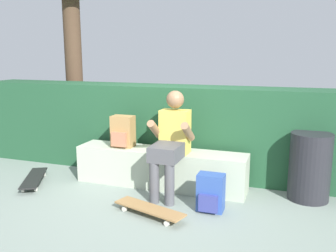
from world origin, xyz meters
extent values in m
plane|color=gray|center=(0.00, 0.00, 0.00)|extent=(24.00, 24.00, 0.00)
cube|color=#A8B39B|center=(0.00, 0.33, 0.23)|extent=(2.15, 0.42, 0.47)
cube|color=gold|center=(0.21, 0.27, 0.73)|extent=(0.34, 0.22, 0.52)
sphere|color=#8C6647|center=(0.21, 0.27, 1.11)|extent=(0.21, 0.21, 0.21)
cube|color=#4C4C51|center=(0.21, -0.04, 0.55)|extent=(0.32, 0.40, 0.17)
cylinder|color=#4C4C51|center=(0.12, -0.19, 0.23)|extent=(0.11, 0.11, 0.47)
cylinder|color=#4C4C51|center=(0.30, -0.19, 0.23)|extent=(0.11, 0.11, 0.47)
cylinder|color=#8C6647|center=(0.01, 0.13, 0.77)|extent=(0.09, 0.33, 0.27)
cylinder|color=#8C6647|center=(0.41, 0.13, 0.77)|extent=(0.09, 0.33, 0.27)
cube|color=olive|center=(0.20, -0.53, 0.08)|extent=(0.82, 0.43, 0.02)
cylinder|color=silver|center=(0.49, -0.54, 0.03)|extent=(0.06, 0.05, 0.05)
cylinder|color=silver|center=(0.45, -0.68, 0.03)|extent=(0.06, 0.05, 0.05)
cylinder|color=silver|center=(-0.04, -0.37, 0.03)|extent=(0.06, 0.05, 0.05)
cylinder|color=silver|center=(-0.09, -0.52, 0.03)|extent=(0.06, 0.05, 0.05)
cube|color=black|center=(-1.55, -0.15, 0.08)|extent=(0.55, 0.80, 0.02)
cylinder|color=silver|center=(-1.75, 0.06, 0.03)|extent=(0.05, 0.06, 0.05)
cylinder|color=silver|center=(-1.61, 0.13, 0.03)|extent=(0.05, 0.06, 0.05)
cylinder|color=silver|center=(-1.48, -0.43, 0.03)|extent=(0.05, 0.06, 0.05)
cylinder|color=silver|center=(-1.35, -0.36, 0.03)|extent=(0.05, 0.06, 0.05)
cube|color=#A37A47|center=(-0.51, 0.33, 0.67)|extent=(0.28, 0.18, 0.40)
cube|color=#B36E4F|center=(-0.51, 0.22, 0.59)|extent=(0.20, 0.05, 0.18)
cube|color=#2D4C99|center=(0.76, -0.18, 0.20)|extent=(0.28, 0.18, 0.40)
cube|color=navy|center=(0.76, -0.30, 0.12)|extent=(0.20, 0.05, 0.18)
cube|color=#1E492D|center=(0.00, 0.95, 0.61)|extent=(6.09, 0.61, 1.21)
cylinder|color=#473323|center=(-2.19, 1.82, 1.61)|extent=(0.30, 0.30, 3.22)
cylinder|color=#232328|center=(1.75, 0.49, 0.39)|extent=(0.46, 0.46, 0.77)
camera|label=1|loc=(1.54, -3.76, 1.64)|focal=38.88mm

